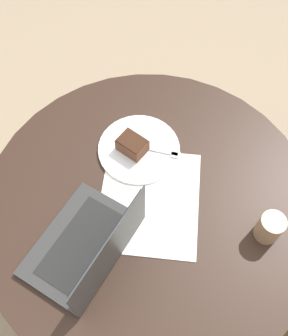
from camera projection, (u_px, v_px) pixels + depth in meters
name	position (u px, v px, depth m)	size (l,w,h in m)	color
ground_plane	(147.00, 269.00, 1.87)	(12.00, 12.00, 0.00)	gray
dining_table	(149.00, 218.00, 1.32)	(1.03, 1.03, 0.77)	black
paper_document	(149.00, 200.00, 1.19)	(0.44, 0.41, 0.00)	white
plate	(139.00, 149.00, 1.28)	(0.27, 0.27, 0.01)	silver
cake_slice	(132.00, 145.00, 1.25)	(0.08, 0.10, 0.05)	brown
fork	(158.00, 150.00, 1.27)	(0.06, 0.17, 0.00)	silver
coffee_glass	(270.00, 228.00, 1.10)	(0.07, 0.07, 0.09)	#997556
laptop	(88.00, 246.00, 1.08)	(0.34, 0.24, 0.22)	#2D2D2D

